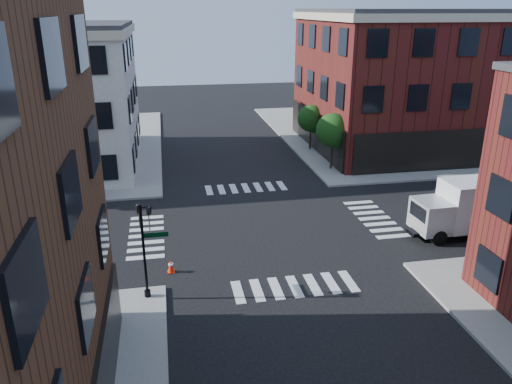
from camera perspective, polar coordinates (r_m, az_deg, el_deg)
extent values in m
plane|color=black|center=(30.08, 1.03, -3.99)|extent=(120.00, 120.00, 0.00)
cube|color=gray|center=(56.10, 18.11, 6.63)|extent=(30.00, 30.00, 0.15)
cube|color=#4E1A13|center=(50.56, 21.01, 11.75)|extent=(25.00, 16.00, 12.00)
cylinder|color=black|center=(40.75, 8.59, 3.70)|extent=(0.18, 0.18, 1.47)
cylinder|color=black|center=(40.55, 8.64, 4.69)|extent=(0.12, 0.12, 1.47)
sphere|color=black|center=(40.14, 8.77, 7.00)|extent=(2.69, 2.69, 2.69)
sphere|color=black|center=(40.25, 9.11, 6.22)|extent=(1.85, 1.85, 1.85)
cylinder|color=black|center=(46.26, 6.20, 5.72)|extent=(0.18, 0.18, 1.33)
cylinder|color=black|center=(46.10, 6.23, 6.52)|extent=(0.12, 0.12, 1.33)
sphere|color=black|center=(45.77, 6.30, 8.36)|extent=(2.43, 2.43, 2.43)
sphere|color=black|center=(45.85, 6.61, 7.74)|extent=(1.67, 1.67, 1.67)
cylinder|color=black|center=(22.47, -12.67, -6.87)|extent=(0.12, 0.12, 4.60)
cylinder|color=black|center=(23.43, -12.29, -11.23)|extent=(0.28, 0.28, 0.30)
cube|color=#053819|center=(22.08, -11.41, -4.83)|extent=(1.10, 0.03, 0.22)
cube|color=#053819|center=(22.50, -12.85, -3.75)|extent=(0.03, 1.10, 0.22)
imported|color=black|center=(21.87, -12.07, -2.97)|extent=(0.22, 0.18, 1.10)
imported|color=black|center=(22.13, -13.22, -2.79)|extent=(0.18, 0.22, 1.10)
cube|color=silver|center=(31.52, 24.76, -1.11)|extent=(5.26, 2.44, 2.76)
cube|color=#9D110E|center=(30.70, 26.00, -1.85)|extent=(1.96, 0.12, 0.62)
cube|color=#9D110E|center=(32.35, 23.58, -0.40)|extent=(1.96, 0.12, 0.62)
cube|color=#A7A8AA|center=(29.79, 19.43, -2.57)|extent=(1.87, 2.21, 1.78)
cube|color=black|center=(29.25, 18.09, -2.17)|extent=(0.16, 1.70, 0.80)
cube|color=black|center=(31.40, 22.83, -3.71)|extent=(7.16, 1.19, 0.22)
cylinder|color=black|center=(29.45, 20.16, -4.93)|extent=(0.90, 0.35, 0.89)
cylinder|color=black|center=(30.87, 18.33, -3.52)|extent=(0.90, 0.35, 0.89)
cylinder|color=black|center=(31.25, 25.13, -4.18)|extent=(0.90, 0.35, 0.89)
cylinder|color=black|center=(32.60, 23.18, -2.89)|extent=(0.90, 0.35, 0.89)
cylinder|color=black|center=(33.87, 26.12, -2.50)|extent=(0.90, 0.35, 0.89)
cube|color=#FF2D0B|center=(25.52, -9.66, -8.97)|extent=(0.37, 0.37, 0.04)
cone|color=#FF2D0B|center=(25.37, -9.70, -8.34)|extent=(0.35, 0.35, 0.67)
cylinder|color=white|center=(25.33, -9.72, -8.15)|extent=(0.26, 0.26, 0.08)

